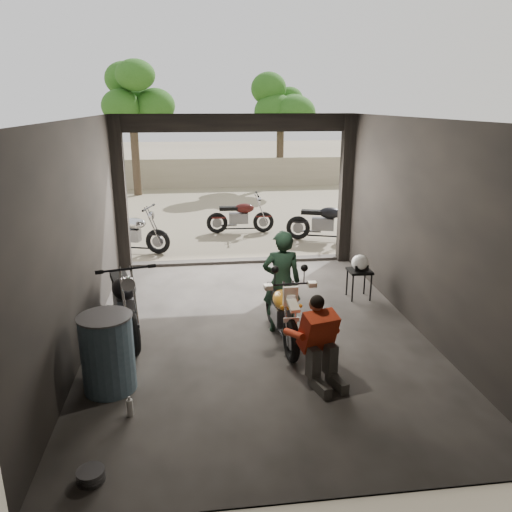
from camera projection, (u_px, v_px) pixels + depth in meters
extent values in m
plane|color=#7A6D56|center=(257.00, 332.00, 7.76)|extent=(80.00, 80.00, 0.00)
cube|color=#2D2B28|center=(257.00, 331.00, 7.75)|extent=(5.00, 7.00, 0.02)
plane|color=black|center=(257.00, 119.00, 6.81)|extent=(7.00, 7.00, 0.00)
cube|color=black|center=(313.00, 340.00, 3.97)|extent=(5.00, 0.02, 3.20)
cube|color=black|center=(80.00, 238.00, 6.98)|extent=(0.02, 7.00, 3.20)
cube|color=black|center=(419.00, 227.00, 7.59)|extent=(0.02, 7.00, 3.20)
cube|color=black|center=(120.00, 195.00, 10.20)|extent=(0.24, 0.24, 3.20)
cube|color=black|center=(346.00, 190.00, 10.78)|extent=(0.24, 0.24, 3.20)
cube|color=black|center=(235.00, 123.00, 10.11)|extent=(5.00, 0.16, 0.36)
cube|color=#2D2B28|center=(236.00, 261.00, 11.06)|extent=(5.00, 0.25, 0.08)
cube|color=gray|center=(214.00, 173.00, 20.85)|extent=(18.00, 0.30, 1.20)
cylinder|color=#382B1E|center=(135.00, 148.00, 18.71)|extent=(0.30, 0.30, 3.58)
ellipsoid|color=#1E4C14|center=(131.00, 85.00, 18.05)|extent=(2.20, 2.20, 3.14)
cylinder|color=#382B1E|center=(280.00, 148.00, 20.89)|extent=(0.30, 0.30, 3.20)
ellipsoid|color=#1E4C14|center=(281.00, 98.00, 20.31)|extent=(2.20, 2.20, 2.80)
imported|color=#183023|center=(282.00, 282.00, 7.54)|extent=(0.61, 0.42, 1.62)
cube|color=black|center=(360.00, 271.00, 8.90)|extent=(0.40, 0.40, 0.04)
cylinder|color=black|center=(353.00, 289.00, 8.80)|extent=(0.03, 0.03, 0.53)
cylinder|color=black|center=(371.00, 288.00, 8.84)|extent=(0.03, 0.03, 0.53)
cylinder|color=black|center=(347.00, 282.00, 9.12)|extent=(0.03, 0.03, 0.53)
cylinder|color=black|center=(365.00, 281.00, 9.16)|extent=(0.03, 0.03, 0.53)
ellipsoid|color=white|center=(360.00, 263.00, 8.82)|extent=(0.36, 0.37, 0.29)
cylinder|color=#435E71|center=(108.00, 354.00, 6.04)|extent=(0.72, 0.72, 0.99)
cylinder|color=black|center=(394.00, 201.00, 11.72)|extent=(0.08, 0.08, 2.40)
cylinder|color=white|center=(398.00, 159.00, 11.41)|extent=(0.87, 0.03, 0.87)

